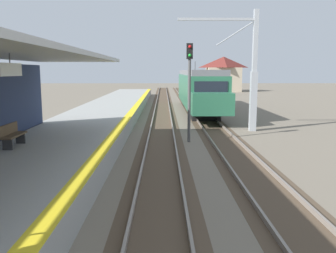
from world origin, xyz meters
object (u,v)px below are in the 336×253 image
catenary_pylon_far_side (249,74)px  platform_bench (12,134)px  approaching_train (199,88)px  distant_trackside_house (223,73)px  rail_signal_post (189,82)px

catenary_pylon_far_side → platform_bench: size_ratio=4.69×
catenary_pylon_far_side → platform_bench: 14.45m
approaching_train → distant_trackside_house: 34.20m
approaching_train → rail_signal_post: bearing=-97.6°
rail_signal_post → catenary_pylon_far_side: 5.36m
platform_bench → distant_trackside_house: 55.69m
distant_trackside_house → rail_signal_post: bearing=-101.6°
approaching_train → catenary_pylon_far_side: 11.17m
approaching_train → catenary_pylon_far_side: bearing=-79.2°
approaching_train → distant_trackside_house: bearing=76.7°
rail_signal_post → distant_trackside_house: bearing=78.4°
rail_signal_post → platform_bench: rail_signal_post is taller
platform_bench → distant_trackside_house: size_ratio=0.24×
approaching_train → platform_bench: bearing=-114.8°
catenary_pylon_far_side → platform_bench: bearing=-141.6°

